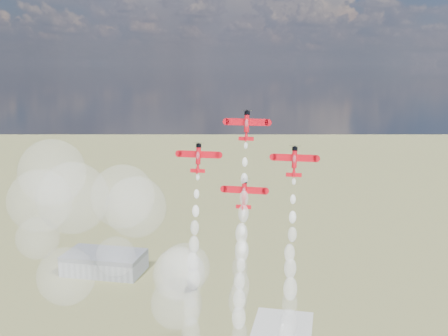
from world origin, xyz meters
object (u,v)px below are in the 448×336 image
(plane_right, at_px, (294,161))
(hangar, at_px, (105,262))
(plane_left, at_px, (198,157))
(plane_lead, at_px, (247,125))
(plane_slot, at_px, (244,193))

(plane_right, bearing_deg, hangar, 129.65)
(plane_right, bearing_deg, plane_left, 180.00)
(hangar, xyz_separation_m, plane_lead, (118.04, -156.78, 109.84))
(plane_lead, relative_size, plane_right, 1.00)
(plane_left, bearing_deg, hangar, 123.45)
(plane_lead, height_order, plane_left, plane_lead)
(plane_lead, height_order, plane_slot, plane_lead)
(hangar, height_order, plane_left, plane_left)
(hangar, relative_size, plane_slot, 4.29)
(plane_lead, distance_m, plane_left, 16.28)
(hangar, bearing_deg, plane_right, -50.35)
(hangar, height_order, plane_right, plane_right)
(plane_left, xyz_separation_m, plane_slot, (13.34, -1.72, -9.18))
(plane_left, bearing_deg, plane_slot, -7.35)
(hangar, bearing_deg, plane_lead, -53.02)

